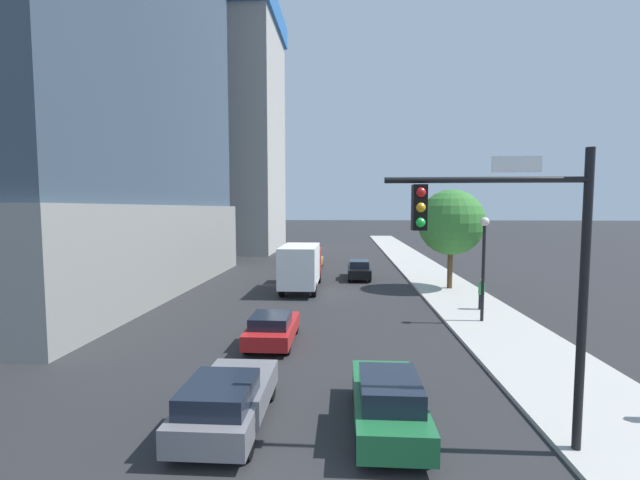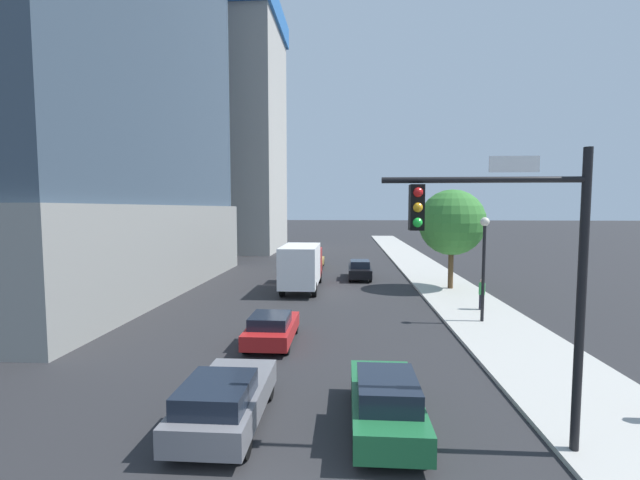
{
  "view_description": "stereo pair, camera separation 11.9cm",
  "coord_description": "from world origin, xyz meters",
  "views": [
    {
      "loc": [
        1.41,
        -6.12,
        5.78
      ],
      "look_at": [
        0.08,
        15.63,
        4.12
      ],
      "focal_mm": 23.3,
      "sensor_mm": 36.0,
      "label": 1
    },
    {
      "loc": [
        1.53,
        -6.11,
        5.78
      ],
      "look_at": [
        0.08,
        15.63,
        4.12
      ],
      "focal_mm": 23.3,
      "sensor_mm": 36.0,
      "label": 2
    }
  ],
  "objects": [
    {
      "name": "construction_building",
      "position": [
        -14.12,
        50.59,
        17.84
      ],
      "size": [
        13.33,
        23.52,
        39.38
      ],
      "color": "#B2AFA8",
      "rests_on": "ground"
    },
    {
      "name": "car_gold",
      "position": [
        -1.69,
        33.9,
        0.69
      ],
      "size": [
        1.75,
        4.11,
        1.41
      ],
      "color": "#AD8938",
      "rests_on": "ground"
    },
    {
      "name": "box_truck",
      "position": [
        -1.69,
        22.86,
        1.82
      ],
      "size": [
        2.42,
        7.4,
        3.25
      ],
      "color": "#B21E1E",
      "rests_on": "ground"
    },
    {
      "name": "car_black",
      "position": [
        2.55,
        27.82,
        0.78
      ],
      "size": [
        1.81,
        4.68,
        1.56
      ],
      "color": "black",
      "rests_on": "ground"
    },
    {
      "name": "sidewalk",
      "position": [
        8.68,
        20.0,
        0.07
      ],
      "size": [
        4.45,
        120.0,
        0.15
      ],
      "primitive_type": "cube",
      "color": "#B2AFA8",
      "rests_on": "ground"
    },
    {
      "name": "street_tree",
      "position": [
        8.82,
        23.47,
        4.8
      ],
      "size": [
        4.6,
        4.6,
        6.96
      ],
      "color": "brown",
      "rests_on": "sidewalk"
    },
    {
      "name": "car_red",
      "position": [
        -1.69,
        11.12,
        0.67
      ],
      "size": [
        1.87,
        4.08,
        1.35
      ],
      "color": "red",
      "rests_on": "ground"
    },
    {
      "name": "car_green",
      "position": [
        2.55,
        4.47,
        0.76
      ],
      "size": [
        1.77,
        4.41,
        1.54
      ],
      "color": "#1E6638",
      "rests_on": "ground"
    },
    {
      "name": "street_lamp",
      "position": [
        8.28,
        14.79,
        3.61
      ],
      "size": [
        0.44,
        0.44,
        5.2
      ],
      "color": "black",
      "rests_on": "sidewalk"
    },
    {
      "name": "car_gray",
      "position": [
        -1.69,
        4.27,
        0.76
      ],
      "size": [
        1.95,
        4.36,
        1.5
      ],
      "color": "slate",
      "rests_on": "ground"
    },
    {
      "name": "traffic_light_pole",
      "position": [
        5.36,
        3.56,
        4.81
      ],
      "size": [
        4.64,
        0.48,
        6.99
      ],
      "color": "black",
      "rests_on": "sidewalk"
    },
    {
      "name": "pedestrian_green_shirt",
      "position": [
        9.02,
        17.25,
        1.03
      ],
      "size": [
        0.34,
        0.34,
        1.73
      ],
      "color": "black",
      "rests_on": "sidewalk"
    }
  ]
}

